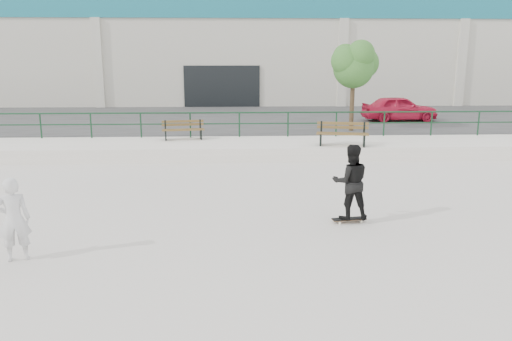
{
  "coord_description": "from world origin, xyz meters",
  "views": [
    {
      "loc": [
        0.79,
        -9.52,
        3.66
      ],
      "look_at": [
        1.3,
        2.0,
        1.06
      ],
      "focal_mm": 35.0,
      "sensor_mm": 36.0,
      "label": 1
    }
  ],
  "objects_px": {
    "red_car": "(399,108)",
    "seated_skater": "(14,219)",
    "bench_right": "(342,134)",
    "tree": "(354,63)",
    "standing_skater": "(351,182)",
    "bench_left": "(183,130)",
    "skateboard": "(349,219)"
  },
  "relations": [
    {
      "from": "bench_left",
      "to": "tree",
      "type": "relative_size",
      "value": 0.44
    },
    {
      "from": "tree",
      "to": "skateboard",
      "type": "bearing_deg",
      "value": -103.28
    },
    {
      "from": "bench_left",
      "to": "tree",
      "type": "distance_m",
      "value": 8.03
    },
    {
      "from": "bench_right",
      "to": "tree",
      "type": "bearing_deg",
      "value": 84.05
    },
    {
      "from": "bench_left",
      "to": "tree",
      "type": "bearing_deg",
      "value": 8.69
    },
    {
      "from": "red_car",
      "to": "seated_skater",
      "type": "height_order",
      "value": "red_car"
    },
    {
      "from": "bench_right",
      "to": "standing_skater",
      "type": "bearing_deg",
      "value": -88.74
    },
    {
      "from": "standing_skater",
      "to": "bench_left",
      "type": "bearing_deg",
      "value": -62.6
    },
    {
      "from": "skateboard",
      "to": "bench_left",
      "type": "bearing_deg",
      "value": 108.3
    },
    {
      "from": "tree",
      "to": "seated_skater",
      "type": "xyz_separation_m",
      "value": [
        -9.29,
        -13.12,
        -2.66
      ]
    },
    {
      "from": "tree",
      "to": "bench_right",
      "type": "bearing_deg",
      "value": -107.95
    },
    {
      "from": "bench_left",
      "to": "red_car",
      "type": "height_order",
      "value": "red_car"
    },
    {
      "from": "red_car",
      "to": "skateboard",
      "type": "relative_size",
      "value": 4.72
    },
    {
      "from": "bench_right",
      "to": "red_car",
      "type": "bearing_deg",
      "value": 70.27
    },
    {
      "from": "red_car",
      "to": "skateboard",
      "type": "bearing_deg",
      "value": 154.71
    },
    {
      "from": "bench_left",
      "to": "seated_skater",
      "type": "bearing_deg",
      "value": -108.54
    },
    {
      "from": "tree",
      "to": "standing_skater",
      "type": "height_order",
      "value": "tree"
    },
    {
      "from": "bench_left",
      "to": "bench_right",
      "type": "distance_m",
      "value": 6.26
    },
    {
      "from": "bench_right",
      "to": "tree",
      "type": "xyz_separation_m",
      "value": [
        1.26,
        3.88,
        2.52
      ]
    },
    {
      "from": "seated_skater",
      "to": "bench_right",
      "type": "bearing_deg",
      "value": -150.56
    },
    {
      "from": "skateboard",
      "to": "seated_skater",
      "type": "distance_m",
      "value": 6.94
    },
    {
      "from": "bench_right",
      "to": "red_car",
      "type": "relative_size",
      "value": 0.52
    },
    {
      "from": "seated_skater",
      "to": "skateboard",
      "type": "bearing_deg",
      "value": 176.33
    },
    {
      "from": "tree",
      "to": "seated_skater",
      "type": "relative_size",
      "value": 2.5
    },
    {
      "from": "red_car",
      "to": "seated_skater",
      "type": "relative_size",
      "value": 2.4
    },
    {
      "from": "red_car",
      "to": "seated_skater",
      "type": "xyz_separation_m",
      "value": [
        -12.55,
        -16.53,
        -0.36
      ]
    },
    {
      "from": "bench_right",
      "to": "tree",
      "type": "height_order",
      "value": "tree"
    },
    {
      "from": "tree",
      "to": "red_car",
      "type": "distance_m",
      "value": 5.25
    },
    {
      "from": "skateboard",
      "to": "tree",
      "type": "bearing_deg",
      "value": 67.87
    },
    {
      "from": "skateboard",
      "to": "red_car",
      "type": "bearing_deg",
      "value": 59.19
    },
    {
      "from": "bench_left",
      "to": "red_car",
      "type": "xyz_separation_m",
      "value": [
        10.54,
        5.61,
        0.26
      ]
    },
    {
      "from": "tree",
      "to": "red_car",
      "type": "xyz_separation_m",
      "value": [
        3.26,
        3.42,
        -2.31
      ]
    }
  ]
}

